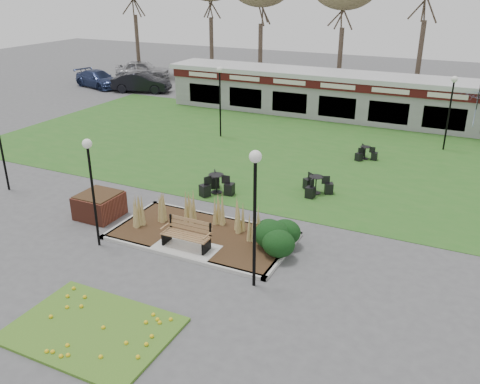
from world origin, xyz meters
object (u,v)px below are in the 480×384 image
at_px(lamp_post_far_left, 220,86).
at_px(car_silver, 143,70).
at_px(lamp_post_near_right, 90,169).
at_px(food_pavilion, 343,95).
at_px(lamp_post_mid_right, 452,97).
at_px(patio_umbrella, 476,109).
at_px(car_blue, 98,79).
at_px(bistro_set_c, 316,188).
at_px(bistro_set_a, 216,187).
at_px(bistro_set_d, 365,155).
at_px(brick_planter, 99,205).
at_px(park_bench, 187,234).
at_px(lamp_post_near_left, 255,190).
at_px(car_black, 141,83).

bearing_deg(lamp_post_far_left, car_silver, 138.33).
bearing_deg(lamp_post_near_right, food_pavilion, 82.01).
distance_m(lamp_post_mid_right, patio_umbrella, 2.91).
height_order(lamp_post_mid_right, patio_umbrella, lamp_post_mid_right).
xyz_separation_m(lamp_post_mid_right, car_blue, (-28.04, 5.43, -2.17)).
bearing_deg(bistro_set_c, car_silver, 139.77).
distance_m(lamp_post_mid_right, bistro_set_a, 13.63).
bearing_deg(bistro_set_d, brick_planter, -124.46).
bearing_deg(park_bench, lamp_post_near_left, -19.67).
relative_size(lamp_post_mid_right, car_silver, 0.81).
distance_m(brick_planter, lamp_post_mid_right, 18.51).
relative_size(food_pavilion, car_blue, 5.09).
distance_m(park_bench, bistro_set_d, 12.41).
distance_m(park_bench, lamp_post_mid_right, 16.91).
xyz_separation_m(brick_planter, car_blue, (-16.88, 20.00, 0.23)).
bearing_deg(lamp_post_near_left, food_pavilion, 98.04).
distance_m(brick_planter, lamp_post_near_left, 8.00).
xyz_separation_m(lamp_post_far_left, bistro_set_c, (7.63, -5.80, -2.66)).
relative_size(patio_umbrella, car_black, 0.65).
bearing_deg(bistro_set_d, lamp_post_far_left, 177.43).
distance_m(lamp_post_near_left, car_blue, 32.67).
height_order(lamp_post_near_right, car_silver, lamp_post_near_right).
xyz_separation_m(brick_planter, car_silver, (-15.88, 24.99, 0.35)).
xyz_separation_m(brick_planter, bistro_set_d, (7.69, 11.20, -0.24)).
distance_m(brick_planter, car_blue, 26.17).
xyz_separation_m(lamp_post_far_left, patio_umbrella, (13.22, 5.41, -1.10)).
bearing_deg(bistro_set_d, food_pavilion, 112.98).
distance_m(food_pavilion, bistro_set_c, 13.45).
xyz_separation_m(lamp_post_near_right, car_blue, (-18.36, 21.84, -2.08)).
distance_m(lamp_post_mid_right, car_black, 24.31).
bearing_deg(brick_planter, lamp_post_far_left, 94.03).
bearing_deg(bistro_set_c, park_bench, -110.30).
distance_m(bistro_set_d, car_blue, 26.10).
bearing_deg(car_blue, lamp_post_near_right, -123.51).
distance_m(lamp_post_far_left, car_blue, 18.27).
bearing_deg(patio_umbrella, car_blue, 174.15).
xyz_separation_m(lamp_post_mid_right, bistro_set_a, (-8.20, -10.57, -2.58)).
distance_m(brick_planter, lamp_post_near_right, 3.30).
bearing_deg(patio_umbrella, lamp_post_near_left, -105.08).
bearing_deg(car_blue, brick_planter, -123.41).
bearing_deg(lamp_post_near_right, bistro_set_c, 55.00).
distance_m(lamp_post_mid_right, bistro_set_c, 10.14).
relative_size(bistro_set_c, car_blue, 0.30).
bearing_deg(bistro_set_a, food_pavilion, 84.51).
xyz_separation_m(lamp_post_mid_right, car_silver, (-27.05, 10.42, -2.05)).
height_order(bistro_set_a, car_silver, car_silver).
bearing_deg(bistro_set_a, lamp_post_near_left, -53.00).
bearing_deg(lamp_post_near_right, car_black, 122.52).
distance_m(park_bench, car_black, 26.73).
distance_m(lamp_post_near_right, lamp_post_mid_right, 19.05).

